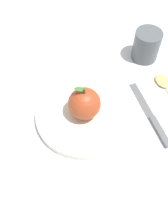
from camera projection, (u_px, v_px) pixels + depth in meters
The scene contains 6 objects.
ground_plane at pixel (95, 118), 0.63m from camera, with size 2.40×2.40×0.00m, color silver.
dinner_plate at pixel (84, 114), 0.62m from camera, with size 0.23×0.23×0.02m.
apple at pixel (84, 104), 0.58m from camera, with size 0.07×0.07×0.09m.
cup at pixel (147, 44), 0.70m from camera, with size 0.07×0.07×0.08m.
knife at pixel (153, 119), 0.62m from camera, with size 0.13×0.16×0.01m.
spoon at pixel (166, 87), 0.67m from camera, with size 0.13×0.15×0.01m.
Camera 1 is at (-0.09, 0.33, 0.53)m, focal length 42.15 mm.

